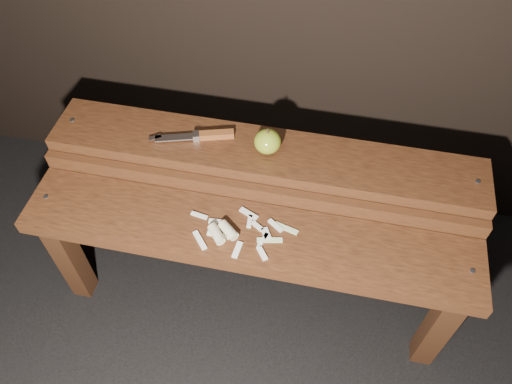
% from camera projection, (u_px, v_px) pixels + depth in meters
% --- Properties ---
extents(ground, '(60.00, 60.00, 0.00)m').
position_uv_depth(ground, '(252.00, 291.00, 1.64)').
color(ground, black).
extents(bench_front_tier, '(1.20, 0.20, 0.42)m').
position_uv_depth(bench_front_tier, '(247.00, 249.00, 1.33)').
color(bench_front_tier, black).
rests_on(bench_front_tier, ground).
extents(bench_rear_tier, '(1.20, 0.21, 0.50)m').
position_uv_depth(bench_rear_tier, '(264.00, 171.00, 1.42)').
color(bench_rear_tier, black).
rests_on(bench_rear_tier, ground).
extents(apple, '(0.07, 0.07, 0.08)m').
position_uv_depth(apple, '(268.00, 142.00, 1.33)').
color(apple, olive).
rests_on(apple, bench_rear_tier).
extents(knife, '(0.23, 0.09, 0.02)m').
position_uv_depth(knife, '(206.00, 136.00, 1.37)').
color(knife, brown).
rests_on(knife, bench_rear_tier).
extents(apple_scraps, '(0.29, 0.16, 0.03)m').
position_uv_depth(apple_scraps, '(232.00, 232.00, 1.27)').
color(apple_scraps, beige).
rests_on(apple_scraps, bench_front_tier).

